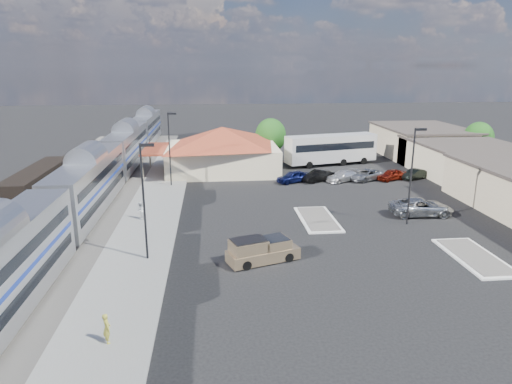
{
  "coord_description": "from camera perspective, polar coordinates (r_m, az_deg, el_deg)",
  "views": [
    {
      "loc": [
        -5.88,
        -38.66,
        14.29
      ],
      "look_at": [
        -1.9,
        2.51,
        2.8
      ],
      "focal_mm": 32.0,
      "sensor_mm": 36.0,
      "label": 1
    }
  ],
  "objects": [
    {
      "name": "ground",
      "position": [
        41.63,
        2.94,
        -4.57
      ],
      "size": [
        280.0,
        280.0,
        0.0
      ],
      "primitive_type": "plane",
      "color": "black",
      "rests_on": "ground"
    },
    {
      "name": "railbed",
      "position": [
        51.07,
        -22.51,
        -1.87
      ],
      "size": [
        16.0,
        100.0,
        0.12
      ],
      "primitive_type": "cube",
      "color": "#4C4944",
      "rests_on": "ground"
    },
    {
      "name": "platform",
      "position": [
        47.26,
        -12.71,
        -2.36
      ],
      "size": [
        5.5,
        92.0,
        0.18
      ],
      "primitive_type": "cube",
      "color": "gray",
      "rests_on": "ground"
    },
    {
      "name": "passenger_train",
      "position": [
        47.63,
        -20.09,
        0.69
      ],
      "size": [
        3.0,
        104.0,
        5.55
      ],
      "color": "silver",
      "rests_on": "ground"
    },
    {
      "name": "freight_cars",
      "position": [
        52.58,
        -25.5,
        0.38
      ],
      "size": [
        2.8,
        46.0,
        4.0
      ],
      "color": "black",
      "rests_on": "ground"
    },
    {
      "name": "station_depot",
      "position": [
        63.66,
        -4.27,
        5.39
      ],
      "size": [
        18.35,
        12.24,
        6.2
      ],
      "color": "beige",
      "rests_on": "ground"
    },
    {
      "name": "buildings_east",
      "position": [
        63.99,
        26.62,
        3.04
      ],
      "size": [
        14.4,
        51.4,
        4.8
      ],
      "color": "#C6B28C",
      "rests_on": "ground"
    },
    {
      "name": "traffic_island_south",
      "position": [
        44.18,
        7.71,
        -3.35
      ],
      "size": [
        3.3,
        7.5,
        0.21
      ],
      "color": "silver",
      "rests_on": "ground"
    },
    {
      "name": "traffic_island_north",
      "position": [
        39.19,
        25.66,
        -7.31
      ],
      "size": [
        3.3,
        7.5,
        0.21
      ],
      "color": "silver",
      "rests_on": "ground"
    },
    {
      "name": "lamp_plat_s",
      "position": [
        34.23,
        -13.77,
        -0.09
      ],
      "size": [
        1.08,
        0.25,
        9.0
      ],
      "color": "black",
      "rests_on": "ground"
    },
    {
      "name": "lamp_plat_n",
      "position": [
        55.61,
        -10.69,
        5.99
      ],
      "size": [
        1.08,
        0.25,
        9.0
      ],
      "color": "black",
      "rests_on": "ground"
    },
    {
      "name": "lamp_lot",
      "position": [
        43.56,
        19.01,
        2.81
      ],
      "size": [
        1.08,
        0.25,
        9.0
      ],
      "color": "black",
      "rests_on": "ground"
    },
    {
      "name": "tree_east_c",
      "position": [
        76.69,
        26.03,
        6.07
      ],
      "size": [
        4.41,
        4.41,
        6.21
      ],
      "color": "#382314",
      "rests_on": "ground"
    },
    {
      "name": "tree_depot",
      "position": [
        69.98,
        1.84,
        7.08
      ],
      "size": [
        4.71,
        4.71,
        6.63
      ],
      "color": "#382314",
      "rests_on": "ground"
    },
    {
      "name": "pickup_truck",
      "position": [
        34.56,
        0.89,
        -7.3
      ],
      "size": [
        5.75,
        3.6,
        1.87
      ],
      "rotation": [
        0.0,
        0.0,
        1.9
      ],
      "color": "tan",
      "rests_on": "ground"
    },
    {
      "name": "suv",
      "position": [
        47.78,
        19.95,
        -1.77
      ],
      "size": [
        6.24,
        3.11,
        1.7
      ],
      "primitive_type": "imported",
      "rotation": [
        0.0,
        0.0,
        1.52
      ],
      "color": "#93979A",
      "rests_on": "ground"
    },
    {
      "name": "coach_bus",
      "position": [
        68.72,
        9.36,
        5.48
      ],
      "size": [
        14.12,
        6.12,
        4.43
      ],
      "rotation": [
        0.0,
        0.0,
        1.81
      ],
      "color": "white",
      "rests_on": "ground"
    },
    {
      "name": "person_a",
      "position": [
        26.12,
        -18.16,
        -15.87
      ],
      "size": [
        0.61,
        0.72,
        1.68
      ],
      "primitive_type": "imported",
      "rotation": [
        0.0,
        0.0,
        1.97
      ],
      "color": "gold",
      "rests_on": "platform"
    },
    {
      "name": "person_b",
      "position": [
        44.67,
        -14.27,
        -2.26
      ],
      "size": [
        0.77,
        0.91,
        1.67
      ],
      "primitive_type": "imported",
      "rotation": [
        0.0,
        0.0,
        -1.76
      ],
      "color": "white",
      "rests_on": "platform"
    },
    {
      "name": "parked_car_a",
      "position": [
        57.76,
        4.7,
        1.92
      ],
      "size": [
        4.75,
        3.39,
        1.5
      ],
      "primitive_type": "imported",
      "rotation": [
        0.0,
        0.0,
        -1.16
      ],
      "color": "#0D1241",
      "rests_on": "ground"
    },
    {
      "name": "parked_car_b",
      "position": [
        58.7,
        7.72,
        2.03
      ],
      "size": [
        4.67,
        3.5,
        1.47
      ],
      "primitive_type": "imported",
      "rotation": [
        0.0,
        0.0,
        -1.07
      ],
      "color": "black",
      "rests_on": "ground"
    },
    {
      "name": "parked_car_c",
      "position": [
        59.23,
        10.8,
        1.97
      ],
      "size": [
        5.07,
        3.92,
        1.37
      ],
      "primitive_type": "imported",
      "rotation": [
        0.0,
        0.0,
        -1.08
      ],
      "color": "silver",
      "rests_on": "ground"
    },
    {
      "name": "parked_car_d",
      "position": [
        60.47,
        13.64,
        2.11
      ],
      "size": [
        5.67,
        4.45,
        1.43
      ],
      "primitive_type": "imported",
      "rotation": [
        0.0,
        0.0,
        -1.1
      ],
      "color": "gray",
      "rests_on": "ground"
    },
    {
      "name": "parked_car_e",
      "position": [
        61.32,
        16.56,
        2.08
      ],
      "size": [
        4.48,
        3.2,
        1.42
      ],
      "primitive_type": "imported",
      "rotation": [
        0.0,
        0.0,
        -1.16
      ],
      "color": "maroon",
      "rests_on": "ground"
    },
    {
      "name": "parked_car_f",
      "position": [
        62.86,
        19.17,
        2.13
      ],
      "size": [
        4.17,
        3.1,
        1.31
      ],
      "primitive_type": "imported",
      "rotation": [
        0.0,
        0.0,
        -1.08
      ],
      "color": "black",
      "rests_on": "ground"
    }
  ]
}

